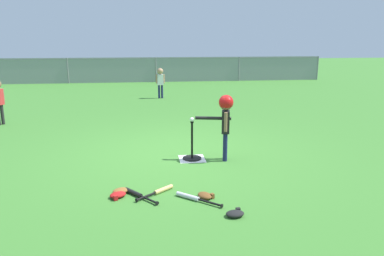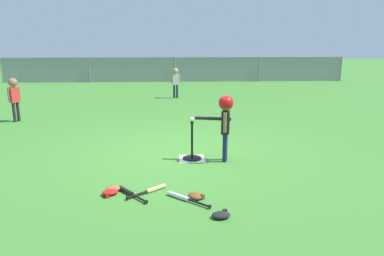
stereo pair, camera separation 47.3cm
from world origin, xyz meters
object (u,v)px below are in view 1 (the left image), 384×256
object	(u,v)px
spare_bat_silver	(192,198)
glove_near_bats	(235,214)
batter_child	(225,114)
glove_by_plate	(118,195)
batting_tee	(192,153)
glove_outfield_drop	(120,191)
fielder_near_left	(160,79)
spare_bat_wood	(160,191)
baseball_on_tee	(192,119)
spare_bat_black	(137,194)
glove_tossed_aside	(205,196)

from	to	relation	value
spare_bat_silver	glove_near_bats	size ratio (longest dim) A/B	2.31
batter_child	glove_by_plate	bearing A→B (deg)	-142.39
batting_tee	glove_by_plate	size ratio (longest dim) A/B	2.44
batter_child	glove_outfield_drop	xyz separation A→B (m)	(-1.68, -1.19, -0.76)
fielder_near_left	glove_by_plate	size ratio (longest dim) A/B	3.82
batting_tee	spare_bat_wood	world-z (taller)	batting_tee
fielder_near_left	glove_outfield_drop	distance (m)	8.01
spare_bat_silver	glove_near_bats	bearing A→B (deg)	-49.42
baseball_on_tee	spare_bat_black	world-z (taller)	baseball_on_tee
baseball_on_tee	glove_outfield_drop	bearing A→B (deg)	-130.91
glove_by_plate	fielder_near_left	bearing A→B (deg)	83.47
batting_tee	baseball_on_tee	world-z (taller)	baseball_on_tee
glove_by_plate	glove_outfield_drop	world-z (taller)	same
spare_bat_silver	baseball_on_tee	bearing A→B (deg)	82.87
glove_outfield_drop	spare_bat_black	bearing A→B (deg)	-27.71
spare_bat_wood	glove_by_plate	xyz separation A→B (m)	(-0.55, -0.07, 0.01)
baseball_on_tee	glove_by_plate	bearing A→B (deg)	-129.06
baseball_on_tee	spare_bat_black	bearing A→B (deg)	-122.85
spare_bat_wood	fielder_near_left	bearing A→B (deg)	87.35
glove_near_bats	batting_tee	bearing A→B (deg)	96.22
batter_child	glove_near_bats	xyz separation A→B (m)	(-0.31, -2.02, -0.76)
spare_bat_wood	glove_tossed_aside	bearing A→B (deg)	-22.44
glove_outfield_drop	glove_by_plate	bearing A→B (deg)	-102.23
baseball_on_tee	batting_tee	bearing A→B (deg)	104.04
batter_child	glove_tossed_aside	bearing A→B (deg)	-111.23
batter_child	spare_bat_black	size ratio (longest dim) A/B	2.14
spare_bat_black	glove_outfield_drop	world-z (taller)	glove_outfield_drop
batting_tee	glove_tossed_aside	xyz separation A→B (m)	(-0.03, -1.60, -0.07)
batter_child	fielder_near_left	size ratio (longest dim) A/B	1.09
glove_outfield_drop	batter_child	bearing A→B (deg)	35.38
batting_tee	glove_near_bats	xyz separation A→B (m)	(0.23, -2.14, -0.07)
spare_bat_wood	spare_bat_black	size ratio (longest dim) A/B	0.98
glove_near_bats	glove_outfield_drop	distance (m)	1.60
spare_bat_silver	glove_by_plate	size ratio (longest dim) A/B	2.04
baseball_on_tee	glove_tossed_aside	xyz separation A→B (m)	(-0.03, -1.60, -0.66)
batting_tee	fielder_near_left	bearing A→B (deg)	92.09
fielder_near_left	spare_bat_silver	bearing A→B (deg)	-89.74
glove_tossed_aside	spare_bat_silver	bearing A→B (deg)	-169.83
baseball_on_tee	spare_bat_wood	size ratio (longest dim) A/B	0.14
fielder_near_left	glove_near_bats	distance (m)	8.80
spare_bat_silver	glove_by_plate	world-z (taller)	glove_by_plate
batter_child	spare_bat_black	bearing A→B (deg)	-138.24
baseball_on_tee	glove_outfield_drop	xyz separation A→B (m)	(-1.14, -1.31, -0.66)
spare_bat_silver	glove_outfield_drop	size ratio (longest dim) A/B	2.04
batter_child	glove_by_plate	world-z (taller)	batter_child
spare_bat_silver	spare_bat_black	size ratio (longest dim) A/B	1.05
spare_bat_silver	fielder_near_left	bearing A→B (deg)	90.26
fielder_near_left	glove_outfield_drop	size ratio (longest dim) A/B	3.82
baseball_on_tee	glove_tossed_aside	world-z (taller)	baseball_on_tee
spare_bat_black	glove_outfield_drop	distance (m)	0.24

